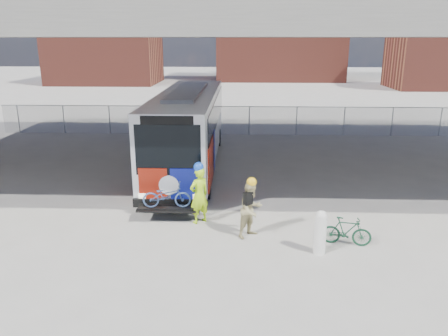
# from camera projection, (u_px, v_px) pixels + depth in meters

# --- Properties ---
(ground) EXTENTS (160.00, 160.00, 0.00)m
(ground) POSITION_uv_depth(u_px,v_px,m) (228.00, 201.00, 16.62)
(ground) COLOR #9E9991
(ground) RESTS_ON ground
(bus) EXTENTS (2.67, 12.90, 3.69)m
(bus) POSITION_uv_depth(u_px,v_px,m) (189.00, 123.00, 20.57)
(bus) COLOR silver
(bus) RESTS_ON ground
(overpass) EXTENTS (40.00, 16.00, 7.95)m
(overpass) POSITION_uv_depth(u_px,v_px,m) (231.00, 24.00, 18.57)
(overpass) COLOR #605E59
(overpass) RESTS_ON ground
(chainlink_fence) EXTENTS (30.00, 0.06, 30.00)m
(chainlink_fence) POSITION_uv_depth(u_px,v_px,m) (234.00, 113.00, 27.70)
(chainlink_fence) COLOR gray
(chainlink_fence) RESTS_ON ground
(brick_buildings) EXTENTS (54.00, 22.00, 12.00)m
(brick_buildings) POSITION_uv_depth(u_px,v_px,m) (247.00, 42.00, 61.20)
(brick_buildings) COLOR brown
(brick_buildings) RESTS_ON ground
(bollard) EXTENTS (0.34, 0.34, 1.32)m
(bollard) POSITION_uv_depth(u_px,v_px,m) (320.00, 231.00, 12.43)
(bollard) COLOR white
(bollard) RESTS_ON ground
(cyclist_hivis) EXTENTS (0.83, 0.80, 2.11)m
(cyclist_hivis) POSITION_uv_depth(u_px,v_px,m) (199.00, 194.00, 14.45)
(cyclist_hivis) COLOR #B4EC18
(cyclist_hivis) RESTS_ON ground
(cyclist_tan) EXTENTS (1.08, 1.07, 1.94)m
(cyclist_tan) POSITION_uv_depth(u_px,v_px,m) (251.00, 209.00, 13.46)
(cyclist_tan) COLOR tan
(cyclist_tan) RESTS_ON ground
(bike_parked) EXTENTS (1.52, 0.70, 0.88)m
(bike_parked) POSITION_uv_depth(u_px,v_px,m) (346.00, 231.00, 13.01)
(bike_parked) COLOR #133C26
(bike_parked) RESTS_ON ground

